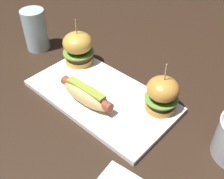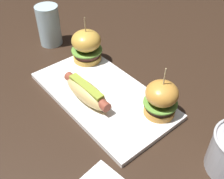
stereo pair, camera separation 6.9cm
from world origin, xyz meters
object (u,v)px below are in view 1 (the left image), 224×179
Objects in this scene: hot_dog at (86,94)px; platter_main at (101,96)px; slider_left at (78,48)px; slider_right at (162,94)px; water_glass at (35,30)px.

platter_main is at bearing 81.33° from hot_dog.
slider_left reaches higher than platter_main.
slider_right is (0.31, -0.00, -0.00)m from slider_left.
slider_right is 0.49m from water_glass.
platter_main is at bearing -22.18° from slider_left.
hot_dog is at bearing -14.36° from water_glass.
hot_dog is 1.24× the size of water_glass.
slider_right is at bearing -0.11° from slider_left.
slider_left is at bearing 179.89° from slider_right.
platter_main is 0.35m from water_glass.
slider_left is 0.31m from slider_right.
slider_left is 1.04× the size of slider_right.
slider_left is (-0.15, 0.11, 0.02)m from hot_dog.
slider_left reaches higher than slider_right.
hot_dog is at bearing -36.40° from slider_left.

